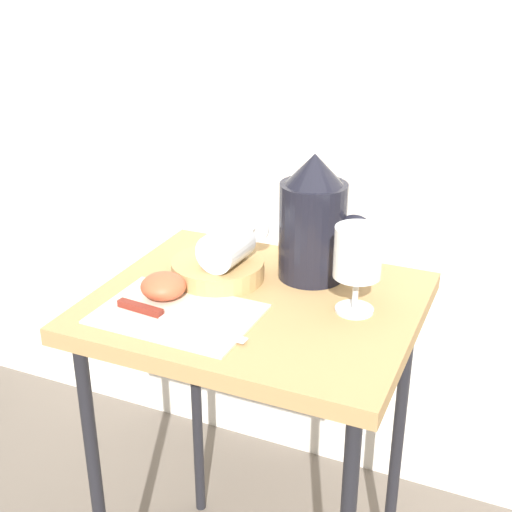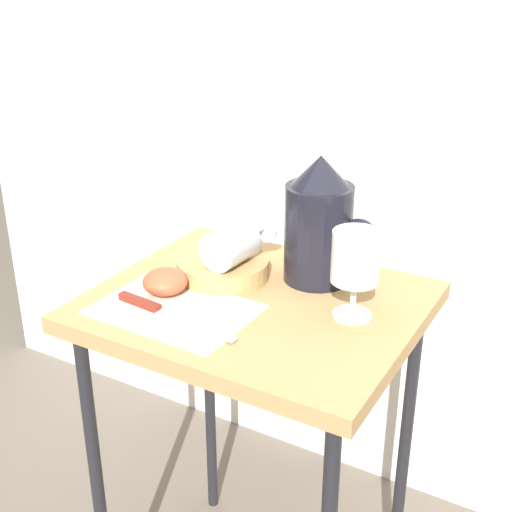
{
  "view_description": "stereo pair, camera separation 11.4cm",
  "coord_description": "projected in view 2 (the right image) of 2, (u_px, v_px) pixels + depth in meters",
  "views": [
    {
      "loc": [
        0.42,
        -0.96,
        1.27
      ],
      "look_at": [
        0.0,
        0.0,
        0.8
      ],
      "focal_mm": 48.51,
      "sensor_mm": 36.0,
      "label": 1
    },
    {
      "loc": [
        0.52,
        -0.91,
        1.27
      ],
      "look_at": [
        0.0,
        0.0,
        0.8
      ],
      "focal_mm": 48.51,
      "sensor_mm": 36.0,
      "label": 2
    }
  ],
  "objects": [
    {
      "name": "apple_half_left",
      "position": [
        165.0,
        282.0,
        1.18
      ],
      "size": [
        0.08,
        0.08,
        0.04
      ],
      "primitive_type": "ellipsoid",
      "color": "#C15133",
      "rests_on": "linen_napkin"
    },
    {
      "name": "curtain_drape",
      "position": [
        379.0,
        15.0,
        1.4
      ],
      "size": [
        2.4,
        0.03,
        2.29
      ],
      "primitive_type": "cube",
      "color": "silver",
      "rests_on": "ground_plane"
    },
    {
      "name": "knife",
      "position": [
        158.0,
        310.0,
        1.12
      ],
      "size": [
        0.24,
        0.04,
        0.01
      ],
      "color": "silver",
      "rests_on": "linen_napkin"
    },
    {
      "name": "linen_napkin",
      "position": [
        175.0,
        310.0,
        1.14
      ],
      "size": [
        0.26,
        0.19,
        0.0
      ],
      "primitive_type": "cube",
      "rotation": [
        0.0,
        0.0,
        -0.02
      ],
      "color": "beige",
      "rests_on": "table"
    },
    {
      "name": "wine_glass_upright",
      "position": [
        356.0,
        262.0,
        1.08
      ],
      "size": [
        0.08,
        0.08,
        0.15
      ],
      "color": "silver",
      "rests_on": "table"
    },
    {
      "name": "wine_glass_tipped_near",
      "position": [
        232.0,
        245.0,
        1.21
      ],
      "size": [
        0.08,
        0.16,
        0.07
      ],
      "color": "silver",
      "rests_on": "basket_tray"
    },
    {
      "name": "pitcher",
      "position": [
        319.0,
        231.0,
        1.21
      ],
      "size": [
        0.17,
        0.12,
        0.23
      ],
      "color": "black",
      "rests_on": "table"
    },
    {
      "name": "table",
      "position": [
        256.0,
        338.0,
        1.21
      ],
      "size": [
        0.54,
        0.46,
        0.72
      ],
      "color": "#AD8451",
      "rests_on": "ground_plane"
    },
    {
      "name": "basket_tray",
      "position": [
        223.0,
        268.0,
        1.25
      ],
      "size": [
        0.17,
        0.17,
        0.03
      ],
      "primitive_type": "cylinder",
      "color": "tan",
      "rests_on": "table"
    }
  ]
}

